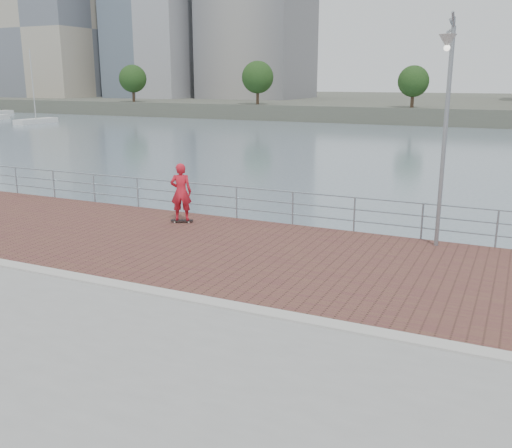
% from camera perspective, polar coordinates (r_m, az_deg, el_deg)
% --- Properties ---
extents(water, '(400.00, 400.00, 0.00)m').
position_cam_1_polar(water, '(13.15, -3.87, -16.10)').
color(water, slate).
rests_on(water, ground).
extents(brick_lane, '(40.00, 6.80, 0.02)m').
position_cam_1_polar(brick_lane, '(15.30, 2.56, -3.34)').
color(brick_lane, brown).
rests_on(brick_lane, seawall).
extents(curb, '(40.00, 0.40, 0.06)m').
position_cam_1_polar(curb, '(12.24, -4.03, -7.88)').
color(curb, '#B7B5AD').
rests_on(curb, seawall).
extents(far_shore, '(320.00, 95.00, 2.50)m').
position_cam_1_polar(far_shore, '(132.59, 23.20, 10.90)').
color(far_shore, '#4C5142').
rests_on(far_shore, ground).
extents(guardrail, '(39.06, 0.06, 1.13)m').
position_cam_1_polar(guardrail, '(18.20, 6.72, 1.68)').
color(guardrail, '#8C9EA8').
rests_on(guardrail, brick_lane).
extents(street_lamp, '(0.44, 1.28, 6.03)m').
position_cam_1_polar(street_lamp, '(16.05, 18.48, 12.30)').
color(street_lamp, gray).
rests_on(street_lamp, brick_lane).
extents(skateboard, '(0.74, 0.47, 0.08)m').
position_cam_1_polar(skateboard, '(19.05, -7.41, 0.35)').
color(skateboard, black).
rests_on(skateboard, brick_lane).
extents(skateboarder, '(0.82, 0.70, 1.89)m').
position_cam_1_polar(skateboarder, '(18.84, -7.51, 3.20)').
color(skateboarder, red).
rests_on(skateboarder, skateboard).
extents(shoreline_trees, '(144.50, 5.21, 6.95)m').
position_cam_1_polar(shoreline_trees, '(87.31, 20.00, 13.36)').
color(shoreline_trees, '#473323').
rests_on(shoreline_trees, far_shore).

